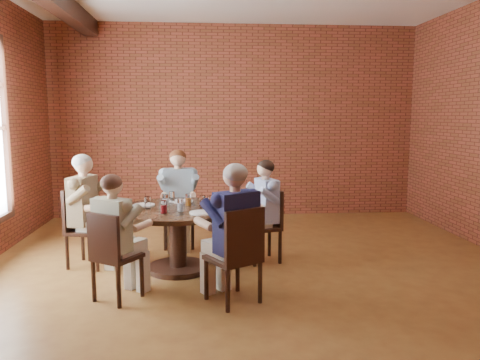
{
  "coord_description": "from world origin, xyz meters",
  "views": [
    {
      "loc": [
        -0.6,
        -4.91,
        1.81
      ],
      "look_at": [
        -0.12,
        1.0,
        0.99
      ],
      "focal_mm": 35.0,
      "sensor_mm": 36.0,
      "label": 1
    }
  ],
  "objects": [
    {
      "name": "glass_f",
      "position": [
        -1.02,
        0.16,
        0.82
      ],
      "size": [
        0.07,
        0.07,
        0.14
      ],
      "primitive_type": "cylinder",
      "color": "white",
      "rests_on": "dining_table"
    },
    {
      "name": "wall_front",
      "position": [
        0.0,
        -3.5,
        1.7
      ],
      "size": [
        7.0,
        0.0,
        7.0
      ],
      "primitive_type": "plane",
      "rotation": [
        -1.57,
        0.0,
        0.0
      ],
      "color": "brown",
      "rests_on": "ground"
    },
    {
      "name": "plate_d",
      "position": [
        -0.62,
        0.11,
        0.76
      ],
      "size": [
        0.26,
        0.26,
        0.01
      ],
      "primitive_type": "cylinder",
      "color": "white",
      "rests_on": "dining_table"
    },
    {
      "name": "glass_a",
      "position": [
        -0.6,
        0.43,
        0.82
      ],
      "size": [
        0.07,
        0.07,
        0.14
      ],
      "primitive_type": "cylinder",
      "color": "white",
      "rests_on": "dining_table"
    },
    {
      "name": "glass_d",
      "position": [
        -1.04,
        0.56,
        0.82
      ],
      "size": [
        0.07,
        0.07,
        0.14
      ],
      "primitive_type": "cylinder",
      "color": "white",
      "rests_on": "dining_table"
    },
    {
      "name": "diner_c",
      "position": [
        -1.97,
        0.71,
        0.68
      ],
      "size": [
        0.77,
        0.68,
        1.35
      ],
      "primitive_type": null,
      "rotation": [
        0.0,
        0.0,
        1.33
      ],
      "color": "brown",
      "rests_on": "floor"
    },
    {
      "name": "diner_e",
      "position": [
        -0.31,
        -0.53,
        0.68
      ],
      "size": [
        0.81,
        0.85,
        1.36
      ],
      "primitive_type": null,
      "rotation": [
        0.0,
        0.0,
        3.68
      ],
      "color": "#171942",
      "rests_on": "floor"
    },
    {
      "name": "diner_a",
      "position": [
        0.14,
        0.72,
        0.63
      ],
      "size": [
        0.71,
        0.63,
        1.27
      ],
      "primitive_type": null,
      "rotation": [
        0.0,
        0.0,
        -1.31
      ],
      "color": "#4766B9",
      "rests_on": "floor"
    },
    {
      "name": "chair_b",
      "position": [
        -0.93,
        1.57,
        0.51
      ],
      "size": [
        0.44,
        0.44,
        0.94
      ],
      "rotation": [
        0.0,
        0.0,
        0.04
      ],
      "color": "#321A10",
      "rests_on": "floor"
    },
    {
      "name": "diner_d",
      "position": [
        -1.44,
        -0.38,
        0.62
      ],
      "size": [
        0.72,
        0.75,
        1.25
      ],
      "primitive_type": null,
      "rotation": [
        0.0,
        0.0,
        2.55
      ],
      "color": "#C3B199",
      "rests_on": "floor"
    },
    {
      "name": "wall_back",
      "position": [
        0.0,
        3.5,
        1.7
      ],
      "size": [
        7.0,
        0.0,
        7.0
      ],
      "primitive_type": "plane",
      "rotation": [
        1.57,
        0.0,
        0.0
      ],
      "color": "brown",
      "rests_on": "ground"
    },
    {
      "name": "glass_e",
      "position": [
        -1.23,
        0.42,
        0.82
      ],
      "size": [
        0.07,
        0.07,
        0.14
      ],
      "primitive_type": "cylinder",
      "color": "white",
      "rests_on": "dining_table"
    },
    {
      "name": "plate_a",
      "position": [
        -0.37,
        0.5,
        0.76
      ],
      "size": [
        0.26,
        0.26,
        0.01
      ],
      "primitive_type": "cylinder",
      "color": "white",
      "rests_on": "dining_table"
    },
    {
      "name": "dining_table",
      "position": [
        -0.89,
        0.45,
        0.53
      ],
      "size": [
        1.42,
        1.42,
        0.75
      ],
      "color": "#321A10",
      "rests_on": "floor"
    },
    {
      "name": "chair_d",
      "position": [
        -1.48,
        -0.44,
        0.49
      ],
      "size": [
        0.54,
        0.54,
        0.89
      ],
      "rotation": [
        0.0,
        0.0,
        2.55
      ],
      "color": "#321A10",
      "rests_on": "floor"
    },
    {
      "name": "smartphone",
      "position": [
        -0.45,
        0.31,
        0.75
      ],
      "size": [
        0.09,
        0.15,
        0.01
      ],
      "primitive_type": "cube",
      "rotation": [
        0.0,
        0.0,
        -0.09
      ],
      "color": "black",
      "rests_on": "dining_table"
    },
    {
      "name": "plate_c",
      "position": [
        -1.29,
        0.61,
        0.76
      ],
      "size": [
        0.26,
        0.26,
        0.01
      ],
      "primitive_type": "cylinder",
      "color": "white",
      "rests_on": "dining_table"
    },
    {
      "name": "glass_b",
      "position": [
        -0.77,
        0.57,
        0.82
      ],
      "size": [
        0.07,
        0.07,
        0.14
      ],
      "primitive_type": "cylinder",
      "color": "white",
      "rests_on": "dining_table"
    },
    {
      "name": "diner_b",
      "position": [
        -0.93,
        1.48,
        0.67
      ],
      "size": [
        0.55,
        0.67,
        1.34
      ],
      "primitive_type": null,
      "rotation": [
        0.0,
        0.0,
        0.04
      ],
      "color": "#8298A6",
      "rests_on": "floor"
    },
    {
      "name": "glass_h",
      "position": [
        -0.5,
        0.41,
        0.82
      ],
      "size": [
        0.07,
        0.07,
        0.14
      ],
      "primitive_type": "cylinder",
      "color": "white",
      "rests_on": "dining_table"
    },
    {
      "name": "chair_e",
      "position": [
        -0.27,
        -0.6,
        0.51
      ],
      "size": [
        0.6,
        0.6,
        0.95
      ],
      "rotation": [
        0.0,
        0.0,
        3.68
      ],
      "color": "#321A10",
      "rests_on": "floor"
    },
    {
      "name": "chair_c",
      "position": [
        -2.06,
        0.73,
        0.51
      ],
      "size": [
        0.53,
        0.53,
        0.95
      ],
      "rotation": [
        0.0,
        0.0,
        1.33
      ],
      "color": "#321A10",
      "rests_on": "floor"
    },
    {
      "name": "chair_a",
      "position": [
        0.21,
        0.74,
        0.49
      ],
      "size": [
        0.48,
        0.48,
        0.9
      ],
      "rotation": [
        0.0,
        0.0,
        -1.31
      ],
      "color": "#321A10",
      "rests_on": "floor"
    },
    {
      "name": "plate_b",
      "position": [
        -0.85,
        0.82,
        0.76
      ],
      "size": [
        0.26,
        0.26,
        0.01
      ],
      "primitive_type": "cylinder",
      "color": "white",
      "rests_on": "dining_table"
    },
    {
      "name": "floor",
      "position": [
        0.0,
        0.0,
        0.0
      ],
      "size": [
        7.0,
        7.0,
        0.0
      ],
      "primitive_type": "plane",
      "color": "olive",
      "rests_on": "ground"
    },
    {
      "name": "glass_c",
      "position": [
        -0.97,
        0.76,
        0.82
      ],
      "size": [
        0.07,
        0.07,
        0.14
      ],
      "primitive_type": "cylinder",
      "color": "white",
      "rests_on": "dining_table"
    },
    {
      "name": "glass_g",
      "position": [
        -0.85,
        0.24,
        0.82
      ],
      "size": [
        0.07,
        0.07,
        0.14
      ],
      "primitive_type": "cylinder",
      "color": "white",
      "rests_on": "dining_table"
    }
  ]
}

